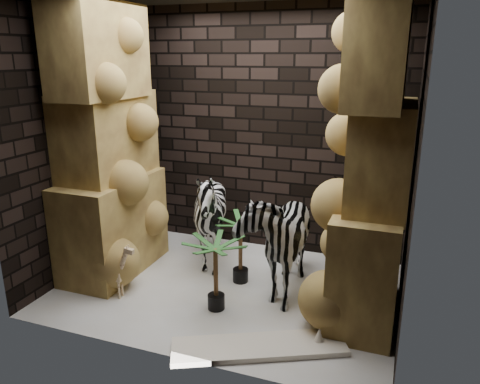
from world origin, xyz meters
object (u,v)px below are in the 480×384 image
at_px(palm_back, 216,275).
at_px(zebra_right, 277,228).
at_px(giraffe_toy, 112,269).
at_px(palm_front, 240,249).
at_px(surfboard, 259,347).
at_px(zebra_left, 210,222).

bearing_deg(palm_back, zebra_right, 54.42).
bearing_deg(giraffe_toy, palm_back, 3.76).
height_order(palm_front, palm_back, palm_front).
relative_size(giraffe_toy, surfboard, 0.41).
bearing_deg(zebra_left, giraffe_toy, -102.64).
relative_size(zebra_left, giraffe_toy, 2.02).
distance_m(zebra_right, zebra_left, 0.89).
bearing_deg(zebra_left, surfboard, -30.11).
bearing_deg(palm_back, palm_front, 87.15).
distance_m(giraffe_toy, palm_back, 1.10).
relative_size(zebra_right, surfboard, 0.93).
relative_size(zebra_left, palm_back, 1.68).
relative_size(zebra_right, palm_front, 1.81).
height_order(giraffe_toy, palm_back, palm_back).
bearing_deg(surfboard, palm_back, 115.15).
distance_m(zebra_right, palm_back, 0.82).
distance_m(zebra_right, surfboard, 1.29).
bearing_deg(palm_front, zebra_right, -0.59).
height_order(zebra_right, giraffe_toy, zebra_right).
bearing_deg(palm_back, giraffe_toy, -172.52).
relative_size(giraffe_toy, palm_back, 0.83).
bearing_deg(palm_front, giraffe_toy, -145.91).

